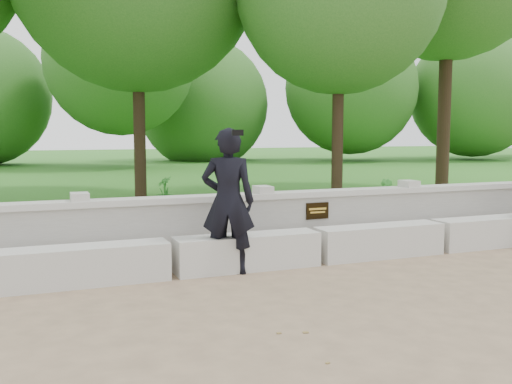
# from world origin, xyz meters

# --- Properties ---
(ground) EXTENTS (80.00, 80.00, 0.00)m
(ground) POSITION_xyz_m (0.00, 0.00, 0.00)
(ground) COLOR #977D5D
(ground) RESTS_ON ground
(lawn) EXTENTS (40.00, 22.00, 0.25)m
(lawn) POSITION_xyz_m (0.00, 14.00, 0.12)
(lawn) COLOR #376D1F
(lawn) RESTS_ON ground
(concrete_bench) EXTENTS (11.90, 0.45, 0.45)m
(concrete_bench) POSITION_xyz_m (0.00, 1.90, 0.22)
(concrete_bench) COLOR beige
(concrete_bench) RESTS_ON ground
(parapet_wall) EXTENTS (12.50, 0.35, 0.90)m
(parapet_wall) POSITION_xyz_m (0.00, 2.60, 0.46)
(parapet_wall) COLOR #B8B5AE
(parapet_wall) RESTS_ON ground
(man_main) EXTENTS (0.78, 0.73, 1.82)m
(man_main) POSITION_xyz_m (-1.30, 1.80, 0.91)
(man_main) COLOR black
(man_main) RESTS_ON ground
(shrub_a) EXTENTS (0.36, 0.37, 0.59)m
(shrub_a) POSITION_xyz_m (-3.49, 3.37, 0.54)
(shrub_a) COLOR #2E7828
(shrub_a) RESTS_ON lawn
(shrub_b) EXTENTS (0.42, 0.41, 0.59)m
(shrub_b) POSITION_xyz_m (2.97, 4.53, 0.55)
(shrub_b) COLOR #2E7828
(shrub_b) RESTS_ON lawn
(shrub_d) EXTENTS (0.37, 0.40, 0.62)m
(shrub_d) POSITION_xyz_m (-1.07, 6.43, 0.56)
(shrub_d) COLOR #2E7828
(shrub_d) RESTS_ON lawn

